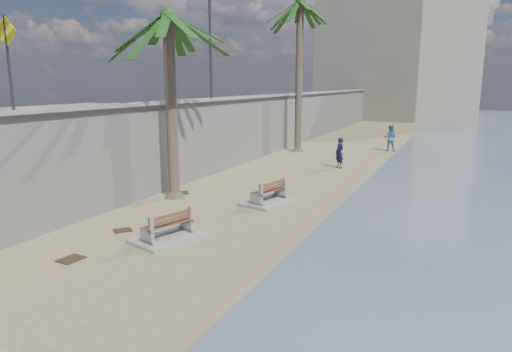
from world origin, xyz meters
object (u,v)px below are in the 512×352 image
(person_a, at_px, (340,151))
(person_b, at_px, (390,137))
(palm_mid, at_px, (168,19))
(palm_back, at_px, (300,4))
(bench_far, at_px, (269,194))
(bench_near, at_px, (168,228))

(person_a, bearing_deg, person_b, 120.07)
(palm_mid, relative_size, palm_back, 0.75)
(bench_far, distance_m, palm_back, 15.68)
(person_a, relative_size, person_b, 0.96)
(bench_near, relative_size, palm_mid, 0.29)
(bench_near, relative_size, palm_back, 0.22)
(bench_far, height_order, person_b, person_b)
(bench_near, relative_size, person_a, 1.21)
(palm_mid, xyz_separation_m, person_a, (4.19, 8.69, -5.66))
(palm_back, distance_m, person_a, 10.08)
(bench_far, xyz_separation_m, person_b, (1.97, 15.22, 0.59))
(palm_back, xyz_separation_m, person_b, (5.34, 2.56, -8.02))
(bench_near, bearing_deg, palm_back, 97.72)
(person_a, xyz_separation_m, person_b, (1.44, 7.18, 0.04))
(person_a, distance_m, person_b, 7.32)
(bench_near, distance_m, person_b, 20.26)
(person_a, bearing_deg, palm_back, 171.59)
(palm_back, height_order, person_a, palm_back)
(bench_near, bearing_deg, palm_mid, 122.48)
(bench_far, height_order, palm_back, palm_back)
(palm_mid, distance_m, palm_back, 13.53)
(bench_far, relative_size, palm_mid, 0.29)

